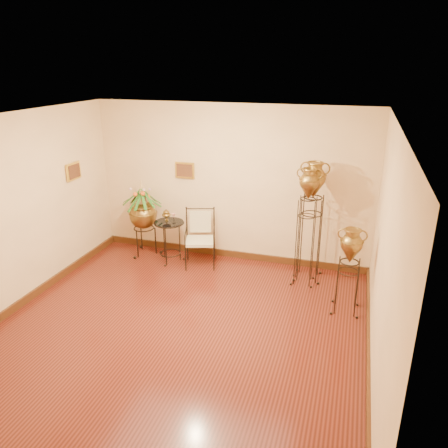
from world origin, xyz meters
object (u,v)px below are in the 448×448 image
(planter_urn, at_px, (143,212))
(armchair, at_px, (200,239))
(amphora_mid, at_px, (311,221))
(amphora_tall, at_px, (306,226))
(side_table, at_px, (170,241))

(planter_urn, bearing_deg, armchair, -8.28)
(amphora_mid, xyz_separation_m, planter_urn, (-3.08, 0.10, -0.18))
(armchair, bearing_deg, planter_urn, 154.46)
(planter_urn, height_order, armchair, planter_urn)
(amphora_mid, xyz_separation_m, armchair, (-1.90, -0.08, -0.51))
(planter_urn, relative_size, armchair, 1.48)
(amphora_tall, bearing_deg, planter_urn, 174.71)
(amphora_tall, distance_m, armchair, 1.91)
(amphora_mid, bearing_deg, amphora_tall, -107.80)
(amphora_tall, xyz_separation_m, armchair, (-1.84, 0.11, -0.49))
(armchair, bearing_deg, amphora_mid, -14.95)
(amphora_tall, height_order, planter_urn, amphora_tall)
(amphora_mid, relative_size, armchair, 2.00)
(planter_urn, distance_m, armchair, 1.24)
(amphora_tall, distance_m, side_table, 2.50)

